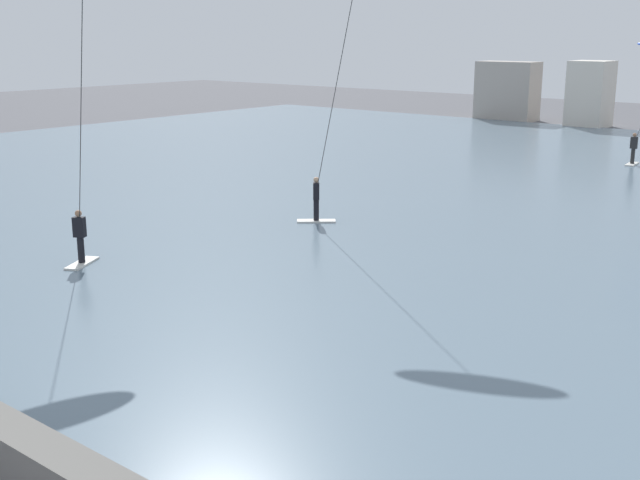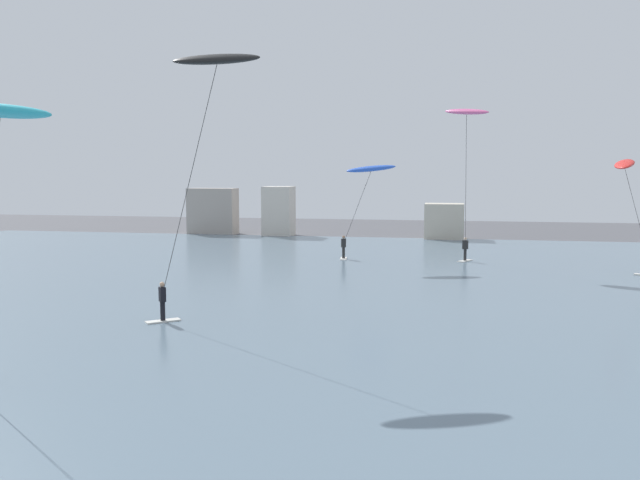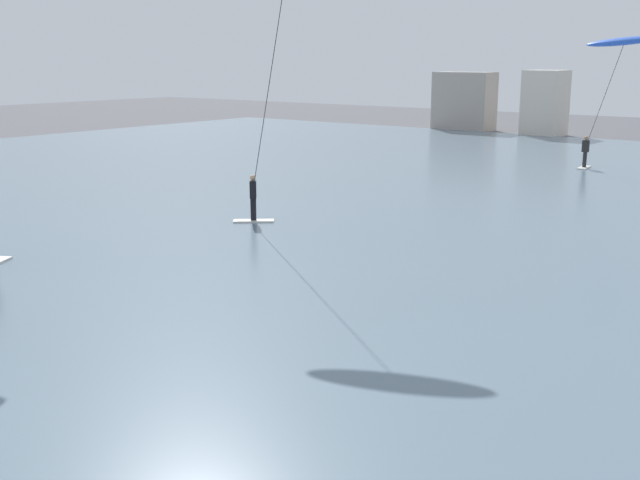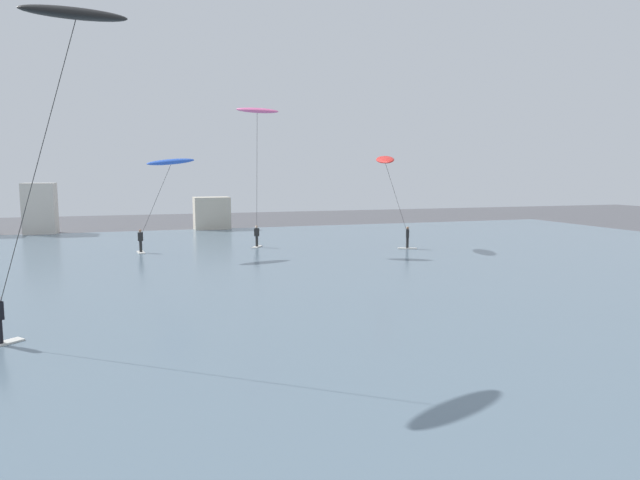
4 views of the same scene
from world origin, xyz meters
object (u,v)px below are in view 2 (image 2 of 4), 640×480
(kitesurfer_black, at_px, (212,84))
(kitesurfer_red, at_px, (626,171))
(kitesurfer_pink, at_px, (466,126))
(kitesurfer_blue, at_px, (369,176))

(kitesurfer_black, relative_size, kitesurfer_red, 1.51)
(kitesurfer_red, relative_size, kitesurfer_pink, 0.69)
(kitesurfer_blue, distance_m, kitesurfer_pink, 7.14)
(kitesurfer_red, xyz_separation_m, kitesurfer_pink, (-9.52, 1.37, 2.96))
(kitesurfer_black, xyz_separation_m, kitesurfer_red, (19.42, 19.15, -3.26))
(kitesurfer_blue, bearing_deg, kitesurfer_pink, 8.68)
(kitesurfer_black, bearing_deg, kitesurfer_red, 44.60)
(kitesurfer_red, relative_size, kitesurfer_blue, 1.07)
(kitesurfer_red, xyz_separation_m, kitesurfer_blue, (-15.79, 0.42, -0.32))
(kitesurfer_pink, bearing_deg, kitesurfer_red, -8.21)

